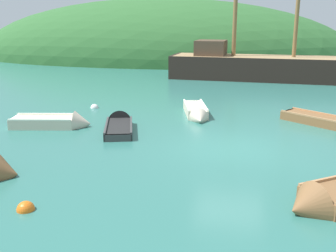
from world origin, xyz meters
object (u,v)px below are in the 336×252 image
(sailing_ship, at_px, (257,70))
(buoy_white, at_px, (95,108))
(rowboat_outer_right, at_px, (323,122))
(buoy_orange, at_px, (26,210))
(rowboat_near_dock, at_px, (119,126))
(rowboat_far, at_px, (56,123))
(rowboat_portside, at_px, (196,113))

(sailing_ship, bearing_deg, buoy_white, -121.55)
(rowboat_outer_right, height_order, buoy_orange, rowboat_outer_right)
(sailing_ship, bearing_deg, rowboat_near_dock, -107.43)
(rowboat_near_dock, height_order, buoy_orange, rowboat_near_dock)
(rowboat_outer_right, distance_m, buoy_white, 10.87)
(buoy_white, xyz_separation_m, buoy_orange, (2.51, -10.84, 0.00))
(rowboat_outer_right, relative_size, buoy_white, 7.77)
(rowboat_far, relative_size, buoy_orange, 7.91)
(rowboat_portside, xyz_separation_m, rowboat_far, (-5.53, -3.06, -0.00))
(sailing_ship, distance_m, rowboat_far, 17.67)
(rowboat_far, bearing_deg, rowboat_portside, 18.42)
(sailing_ship, xyz_separation_m, rowboat_outer_right, (2.57, -13.02, -0.53))
(rowboat_outer_right, xyz_separation_m, rowboat_near_dock, (-8.36, -2.18, -0.04))
(rowboat_portside, bearing_deg, rowboat_near_dock, -60.08)
(rowboat_portside, relative_size, rowboat_far, 0.99)
(rowboat_portside, height_order, rowboat_near_dock, rowboat_near_dock)
(sailing_ship, xyz_separation_m, buoy_orange, (-5.71, -22.60, -0.66))
(sailing_ship, xyz_separation_m, rowboat_near_dock, (-5.79, -15.20, -0.58))
(sailing_ship, distance_m, rowboat_outer_right, 13.28)
(sailing_ship, xyz_separation_m, buoy_white, (-8.23, -11.76, -0.66))
(rowboat_near_dock, bearing_deg, rowboat_outer_right, -91.88)
(rowboat_portside, bearing_deg, rowboat_outer_right, 69.73)
(rowboat_outer_right, height_order, buoy_white, rowboat_outer_right)
(rowboat_outer_right, distance_m, rowboat_far, 11.32)
(buoy_orange, bearing_deg, rowboat_outer_right, 49.15)
(rowboat_portside, height_order, rowboat_outer_right, rowboat_outer_right)
(sailing_ship, height_order, buoy_orange, sailing_ship)
(rowboat_outer_right, bearing_deg, rowboat_portside, -147.98)
(sailing_ship, distance_m, rowboat_portside, 12.79)
(rowboat_near_dock, bearing_deg, buoy_orange, 164.15)
(buoy_orange, bearing_deg, rowboat_near_dock, 90.61)
(rowboat_portside, relative_size, rowboat_near_dock, 0.99)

